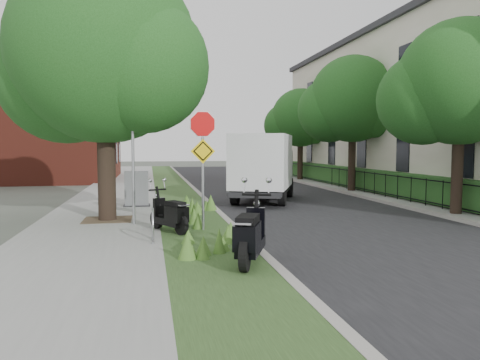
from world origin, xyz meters
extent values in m
plane|color=#4C5147|center=(0.00, 0.00, 0.00)|extent=(120.00, 120.00, 0.00)
cube|color=gray|center=(-4.25, 10.00, 0.06)|extent=(3.50, 60.00, 0.12)
cube|color=#2C471E|center=(-1.50, 10.00, 0.06)|extent=(2.00, 60.00, 0.12)
cube|color=#9E9991|center=(-0.50, 10.00, 0.07)|extent=(0.20, 60.00, 0.13)
cube|color=black|center=(3.00, 10.00, 0.01)|extent=(7.00, 60.00, 0.01)
cube|color=#9E9991|center=(6.50, 10.00, 0.07)|extent=(0.20, 60.00, 0.13)
cube|color=gray|center=(8.20, 10.00, 0.06)|extent=(3.20, 60.00, 0.12)
cylinder|color=black|center=(-4.00, 2.80, 2.36)|extent=(0.52, 0.52, 4.48)
sphere|color=#1D4818|center=(-4.00, 2.80, 5.08)|extent=(5.40, 5.40, 5.40)
sphere|color=#1D4818|center=(-5.21, 3.61, 4.41)|extent=(4.05, 4.05, 4.05)
sphere|color=#1D4818|center=(-2.92, 2.12, 4.54)|extent=(3.78, 3.78, 3.78)
cube|color=#473828|center=(-4.00, 2.80, 0.12)|extent=(1.40, 1.40, 0.01)
cylinder|color=#A5A8AD|center=(-3.20, 1.80, 2.12)|extent=(0.08, 0.08, 4.00)
torus|color=#A5A8AD|center=(-2.70, -0.60, 0.50)|extent=(0.05, 0.77, 0.77)
cube|color=#A5A8AD|center=(-2.70, -0.96, 0.14)|extent=(0.06, 0.06, 0.04)
cube|color=#A5A8AD|center=(-2.70, -0.24, 0.14)|extent=(0.06, 0.06, 0.04)
cylinder|color=#A5A8AD|center=(-1.40, 0.60, 1.62)|extent=(0.07, 0.07, 3.00)
cylinder|color=red|center=(-1.40, 0.57, 2.87)|extent=(0.86, 0.03, 0.86)
cylinder|color=white|center=(-1.40, 0.58, 2.87)|extent=(0.94, 0.02, 0.94)
cube|color=yellow|center=(-1.40, 0.57, 2.17)|extent=(0.64, 0.03, 0.64)
cube|color=black|center=(7.20, 10.00, 1.07)|extent=(0.04, 24.00, 0.04)
cube|color=black|center=(7.20, 10.00, 0.27)|extent=(0.04, 24.00, 0.04)
cylinder|color=black|center=(7.20, 10.00, 0.62)|extent=(0.03, 0.03, 1.00)
cube|color=#18431A|center=(7.90, 10.00, 0.67)|extent=(1.00, 24.00, 1.10)
cube|color=beige|center=(11.50, 10.00, 4.00)|extent=(7.00, 26.00, 8.00)
cube|color=#2D2D33|center=(11.50, 10.00, 8.05)|extent=(7.40, 26.40, 0.30)
cube|color=#2D2D33|center=(7.95, 10.00, 4.30)|extent=(0.25, 26.00, 0.60)
cube|color=maroon|center=(-9.50, 22.00, 4.00)|extent=(9.00, 10.00, 8.00)
cube|color=#9E9991|center=(-9.50, 22.00, 8.10)|extent=(9.40, 10.40, 0.40)
cylinder|color=black|center=(7.00, 2.00, 2.02)|extent=(0.36, 0.36, 3.81)
sphere|color=#1D4818|center=(7.00, 2.00, 4.34)|extent=(4.00, 4.00, 4.00)
sphere|color=#1D4818|center=(6.10, 2.60, 3.84)|extent=(3.00, 3.00, 3.00)
cylinder|color=black|center=(7.00, 10.00, 2.14)|extent=(0.36, 0.36, 4.03)
sphere|color=#1D4818|center=(7.00, 10.00, 4.58)|extent=(4.20, 4.20, 4.20)
sphere|color=#1D4818|center=(6.05, 10.63, 4.06)|extent=(3.15, 3.15, 3.15)
sphere|color=#1D4818|center=(7.84, 9.47, 4.16)|extent=(2.94, 2.94, 2.94)
cylinder|color=black|center=(7.00, 18.00, 1.94)|extent=(0.36, 0.36, 3.64)
sphere|color=#1D4818|center=(7.00, 18.00, 4.15)|extent=(3.80, 3.80, 3.80)
sphere|color=#1D4818|center=(6.14, 18.57, 3.67)|extent=(2.85, 2.85, 2.85)
sphere|color=#1D4818|center=(7.76, 17.52, 3.77)|extent=(2.66, 2.66, 2.66)
cylinder|color=black|center=(-2.59, 1.03, 0.37)|extent=(0.34, 0.49, 0.50)
cylinder|color=black|center=(-2.01, -0.01, 0.37)|extent=(0.34, 0.49, 0.50)
cube|color=black|center=(-2.28, 0.47, 0.39)|extent=(0.82, 1.13, 0.17)
cube|color=black|center=(-2.11, 0.17, 0.62)|extent=(0.61, 0.71, 0.38)
cube|color=black|center=(-2.14, 0.22, 0.87)|extent=(0.53, 0.64, 0.12)
cylinder|color=black|center=(-0.64, -2.32, 0.41)|extent=(0.34, 0.59, 0.58)
cylinder|color=black|center=(-1.15, -3.61, 0.41)|extent=(0.34, 0.59, 0.58)
cube|color=black|center=(-0.92, -3.02, 0.43)|extent=(0.83, 1.34, 0.20)
cube|color=black|center=(-1.06, -3.39, 0.70)|extent=(0.65, 0.83, 0.45)
cube|color=black|center=(-1.04, -3.33, 1.00)|extent=(0.56, 0.75, 0.13)
cube|color=#262628|center=(1.90, 7.38, 0.49)|extent=(3.71, 5.48, 0.17)
cube|color=#B7BABC|center=(2.64, 9.22, 1.32)|extent=(2.35, 2.00, 1.55)
cube|color=white|center=(1.70, 6.88, 1.70)|extent=(3.35, 4.21, 2.13)
cube|color=#262628|center=(-3.23, 5.93, 0.14)|extent=(0.96, 0.64, 0.04)
cube|color=slate|center=(-3.23, 5.93, 0.75)|extent=(0.85, 0.54, 1.27)
camera|label=1|loc=(-2.76, -11.44, 2.31)|focal=35.00mm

